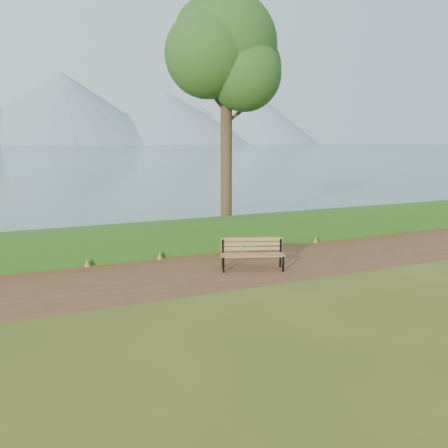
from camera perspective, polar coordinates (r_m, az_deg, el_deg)
name	(u,v)px	position (r m, az deg, el deg)	size (l,w,h in m)	color
ground	(219,274)	(11.81, -0.62, -6.49)	(140.00, 140.00, 0.00)	#454F16
path	(215,270)	(12.08, -1.17, -6.08)	(40.00, 3.40, 0.01)	#5A2D1E
hedge	(188,236)	(14.05, -4.66, -1.61)	(32.00, 0.85, 1.00)	#1C4D16
water	(45,147)	(270.49, -22.34, 9.27)	(700.00, 510.00, 0.00)	#425E6A
mountains	(28,112)	(417.22, -24.26, 13.21)	(585.00, 190.00, 70.00)	gray
bench	(252,252)	(12.10, 3.71, -3.62)	(1.80, 1.06, 0.87)	black
tree	(226,52)	(15.92, 0.31, 21.57)	(4.40, 3.61, 8.73)	#3C2818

